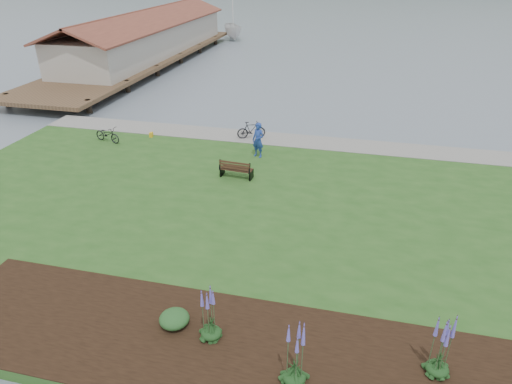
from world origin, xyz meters
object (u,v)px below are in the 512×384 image
at_px(sailboat, 233,40).
at_px(person, 258,137).
at_px(park_bench, 236,169).
at_px(bicycle_a, 107,134).

bearing_deg(sailboat, person, -97.47).
relative_size(park_bench, bicycle_a, 0.91).
bearing_deg(person, bicycle_a, -157.78).
xyz_separation_m(person, sailboat, (-13.00, 40.08, -1.54)).
distance_m(bicycle_a, sailboat, 40.17).
height_order(bicycle_a, sailboat, sailboat).
relative_size(person, bicycle_a, 1.25).
bearing_deg(bicycle_a, sailboat, 20.50).
relative_size(person, sailboat, 0.09).
distance_m(person, bicycle_a, 9.33).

